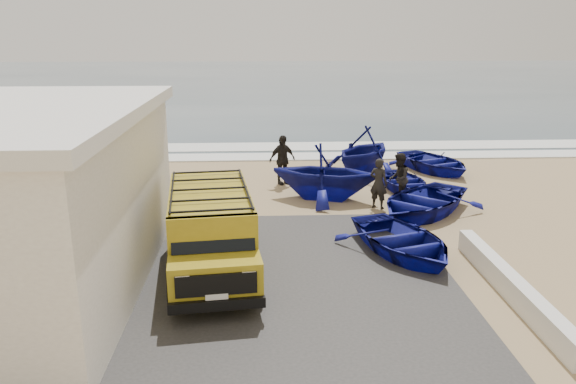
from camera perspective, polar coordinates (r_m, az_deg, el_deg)
name	(u,v)px	position (r m, az deg, el deg)	size (l,w,h in m)	color
ground	(287,252)	(15.62, -0.14, -6.07)	(160.00, 160.00, 0.00)	tan
slab	(208,284)	(13.82, -8.17, -9.19)	(12.00, 10.00, 0.05)	#393734
ocean	(265,80)	(70.70, -2.30, 11.30)	(180.00, 88.00, 0.01)	#385166
surf_line	(275,157)	(27.10, -1.33, 3.59)	(180.00, 1.60, 0.06)	white
surf_wash	(274,147)	(29.54, -1.46, 4.62)	(180.00, 2.20, 0.04)	white
parapet	(511,286)	(13.96, 21.72, -8.86)	(0.35, 6.00, 0.55)	silver
van	(211,230)	(13.99, -7.83, -3.80)	(2.57, 5.27, 2.17)	#AD961A
boat_near_left	(402,240)	(15.60, 11.52, -4.81)	(2.85, 3.99, 0.83)	navy
boat_near_right	(422,201)	(19.11, 13.45, -0.90)	(3.14, 4.39, 0.91)	navy
boat_mid_left	(325,172)	(20.19, 3.78, 2.06)	(3.31, 3.83, 2.02)	navy
boat_mid_right	(403,182)	(21.89, 11.64, 1.05)	(2.31, 3.23, 0.67)	navy
boat_far_left	(364,150)	(24.12, 7.68, 4.26)	(3.29, 3.81, 2.01)	navy
boat_far_right	(434,162)	(25.14, 14.59, 2.98)	(2.87, 4.01, 0.83)	navy
fisherman_front	(379,183)	(19.37, 9.19, 0.87)	(0.64, 0.42, 1.75)	black
fisherman_middle	(399,178)	(20.05, 11.17, 1.36)	(0.87, 0.68, 1.80)	black
fisherman_back	(282,160)	(22.17, -0.59, 3.29)	(1.15, 0.48, 1.96)	black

